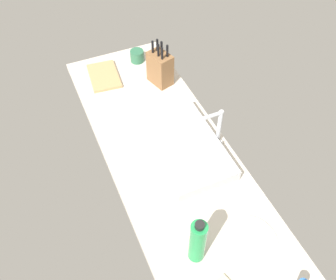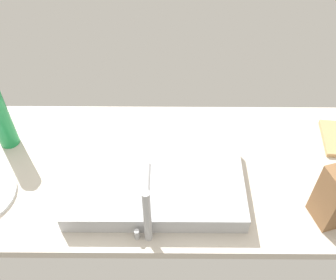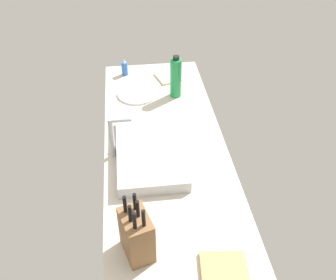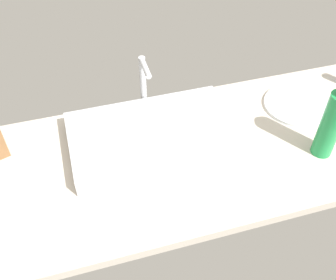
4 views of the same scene
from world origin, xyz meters
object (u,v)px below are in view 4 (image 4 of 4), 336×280
at_px(sink_basin, 152,135).
at_px(water_bottle, 331,125).
at_px(dinner_plate, 297,105).
at_px(faucet, 144,82).

relative_size(sink_basin, water_bottle, 2.10).
relative_size(water_bottle, dinner_plate, 1.07).
bearing_deg(water_bottle, dinner_plate, 80.59).
height_order(sink_basin, dinner_plate, sink_basin).
height_order(sink_basin, faucet, faucet).
bearing_deg(water_bottle, sink_basin, 159.27).
bearing_deg(sink_basin, water_bottle, -20.73).
distance_m(sink_basin, water_bottle, 0.60).
xyz_separation_m(water_bottle, dinner_plate, (0.04, 0.24, -0.12)).
relative_size(sink_basin, dinner_plate, 2.26).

